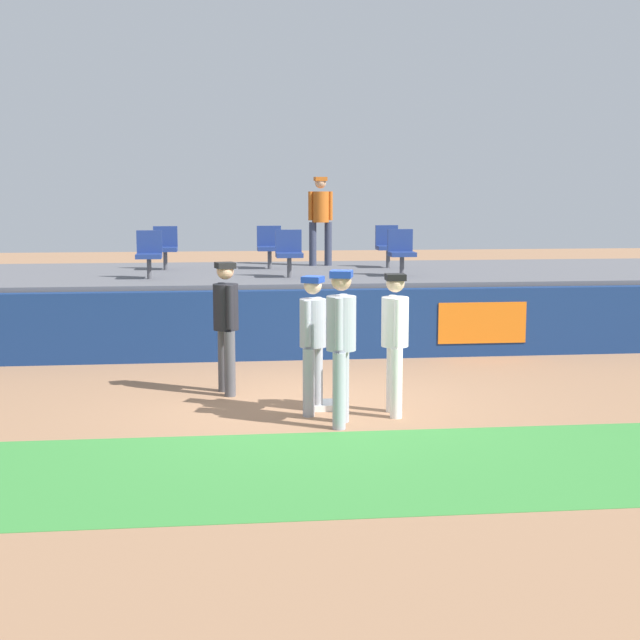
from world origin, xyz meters
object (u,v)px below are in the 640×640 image
seat_back_right (388,244)px  seat_front_left (149,252)px  first_base (329,405)px  seat_front_right (401,250)px  player_fielder_home (395,334)px  player_coach_visitor (341,337)px  seat_back_left (165,245)px  seat_front_center (289,251)px  player_runner_visitor (313,335)px  seat_back_center (269,245)px  spectator_hooded (320,214)px  player_umpire (226,318)px

seat_back_right → seat_front_left: 4.92m
first_base → seat_front_right: 5.49m
player_fielder_home → player_coach_visitor: bearing=-56.5°
player_coach_visitor → seat_back_left: bearing=-147.0°
seat_front_center → seat_front_left: bearing=-180.0°
player_runner_visitor → seat_back_center: (-0.15, 6.93, 0.70)m
first_base → seat_back_right: seat_back_right is taller
seat_front_center → seat_front_right: bearing=-0.0°
player_runner_visitor → spectator_hooded: bearing=-161.2°
first_base → seat_back_center: 6.89m
player_umpire → seat_front_center: 4.11m
player_fielder_home → seat_front_center: seat_front_center is taller
player_coach_visitor → seat_front_left: bearing=-140.4°
player_umpire → seat_front_center: (1.16, 3.89, 0.65)m
seat_front_center → seat_front_right: same height
first_base → seat_back_center: seat_back_center is taller
player_runner_visitor → seat_front_center: 5.18m
first_base → seat_back_right: size_ratio=0.48×
player_coach_visitor → spectator_hooded: 8.25m
seat_back_right → seat_front_right: (-0.08, -1.80, 0.00)m
seat_back_left → seat_front_right: size_ratio=1.00×
seat_back_left → seat_back_right: bearing=-0.0°
player_umpire → seat_back_center: (0.91, 5.69, 0.65)m
seat_back_right → seat_front_right: size_ratio=1.00×
player_runner_visitor → seat_front_right: size_ratio=2.05×
player_coach_visitor → seat_front_right: size_ratio=2.20×
player_coach_visitor → seat_back_center: size_ratio=2.20×
player_umpire → seat_back_right: (3.28, 5.69, 0.65)m
seat_front_left → player_fielder_home: bearing=-57.6°
player_runner_visitor → seat_front_right: 5.60m
seat_back_left → seat_front_center: (2.28, -1.80, 0.00)m
seat_back_center → spectator_hooded: size_ratio=0.47×
player_coach_visitor → seat_back_left: (-2.45, 7.54, 0.63)m
player_runner_visitor → player_coach_visitor: (0.27, -0.61, 0.07)m
seat_front_center → spectator_hooded: spectator_hooded is taller
seat_back_left → player_fielder_home: bearing=-65.9°
seat_back_left → seat_back_center: size_ratio=1.00×
player_umpire → player_fielder_home: bearing=40.8°
player_coach_visitor → seat_front_left: (-2.62, 5.74, 0.62)m
seat_front_right → seat_back_center: same height
player_runner_visitor → seat_back_center: seat_back_center is taller
seat_front_center → player_coach_visitor: bearing=-88.3°
seat_back_left → seat_front_center: same height
seat_front_right → seat_back_left: bearing=157.4°
player_fielder_home → seat_front_right: size_ratio=2.10×
seat_back_left → seat_front_left: same height
first_base → seat_back_right: (2.00, 6.68, 1.66)m
seat_front_left → seat_front_center: bearing=0.0°
first_base → seat_back_left: (-2.40, 6.68, 1.66)m
first_base → seat_front_center: 5.15m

